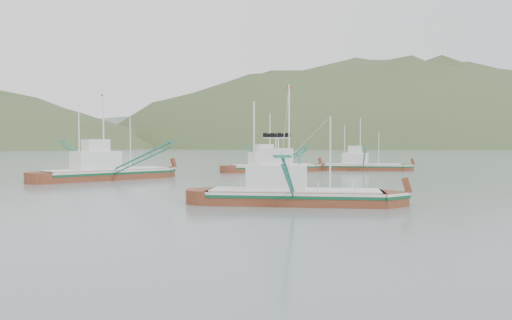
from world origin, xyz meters
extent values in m
plane|color=slate|center=(0.00, 0.00, 0.00)|extent=(1200.00, 1200.00, 0.00)
cube|color=#632A15|center=(1.52, -1.31, 0.18)|extent=(13.99, 7.89, 1.81)
cube|color=silver|center=(1.52, -1.31, 0.95)|extent=(13.76, 7.87, 0.20)
cube|color=#0B4D2C|center=(1.52, -1.31, 0.72)|extent=(13.77, 7.88, 0.20)
cube|color=silver|center=(1.52, -1.31, 1.13)|extent=(13.29, 7.49, 0.11)
cube|color=silver|center=(0.24, -0.86, 2.08)|extent=(5.22, 4.22, 1.99)
cube|color=silver|center=(0.24, -0.86, 3.71)|extent=(2.87, 2.65, 1.27)
cylinder|color=white|center=(1.10, -1.16, 5.15)|extent=(0.14, 0.14, 8.13)
cylinder|color=white|center=(-1.46, -0.27, 4.54)|extent=(0.13, 0.13, 6.91)
cylinder|color=white|center=(4.08, -2.20, 3.93)|extent=(0.11, 0.11, 5.69)
cube|color=#632A15|center=(25.86, 40.97, 0.18)|extent=(13.52, 8.20, 1.76)
cube|color=silver|center=(25.86, 40.97, 0.92)|extent=(13.30, 8.17, 0.19)
cube|color=#0B4D2C|center=(25.86, 40.97, 0.70)|extent=(13.31, 8.19, 0.19)
cube|color=silver|center=(25.86, 40.97, 1.10)|extent=(12.84, 7.79, 0.11)
cube|color=silver|center=(24.64, 41.46, 2.02)|extent=(5.12, 4.25, 1.93)
cube|color=silver|center=(24.64, 41.46, 3.60)|extent=(2.84, 2.65, 1.23)
cylinder|color=white|center=(25.46, 41.13, 5.00)|extent=(0.14, 0.14, 7.90)
cylinder|color=white|center=(23.02, 42.12, 4.41)|extent=(0.12, 0.12, 6.71)
cylinder|color=white|center=(28.30, 39.98, 3.82)|extent=(0.11, 0.11, 5.53)
cube|color=#632A15|center=(-14.84, 28.34, 0.22)|extent=(16.06, 12.10, 2.16)
cube|color=silver|center=(-14.84, 28.34, 1.13)|extent=(15.83, 12.01, 0.24)
cube|color=#0B4D2C|center=(-14.84, 28.34, 0.86)|extent=(15.84, 12.03, 0.24)
cube|color=silver|center=(-14.84, 28.34, 1.35)|extent=(15.26, 11.50, 0.13)
cube|color=silver|center=(-16.22, 27.50, 2.48)|extent=(6.40, 5.75, 2.37)
cube|color=silver|center=(-16.22, 27.50, 4.42)|extent=(3.63, 3.49, 1.51)
cylinder|color=white|center=(-15.30, 28.06, 6.15)|extent=(0.17, 0.17, 9.71)
cylinder|color=white|center=(-18.06, 26.38, 5.42)|extent=(0.15, 0.15, 8.25)
cylinder|color=white|center=(-12.07, 30.02, 4.69)|extent=(0.13, 0.13, 6.80)
cube|color=#632A15|center=(9.96, 40.56, 0.19)|extent=(14.46, 5.84, 1.87)
cube|color=silver|center=(9.96, 40.56, 0.98)|extent=(14.19, 5.87, 0.21)
cube|color=#0B4D2C|center=(9.96, 40.56, 0.75)|extent=(14.19, 5.89, 0.21)
cube|color=silver|center=(9.96, 40.56, 1.17)|extent=(13.73, 5.55, 0.11)
cube|color=silver|center=(8.57, 40.35, 2.15)|extent=(5.08, 3.67, 2.06)
cube|color=silver|center=(8.57, 40.35, 3.84)|extent=(2.72, 2.41, 1.31)
cylinder|color=white|center=(9.50, 40.49, 5.34)|extent=(0.15, 0.15, 8.43)
cylinder|color=white|center=(6.72, 40.06, 4.71)|extent=(0.13, 0.13, 7.17)
cylinder|color=white|center=(12.74, 40.99, 4.07)|extent=(0.11, 0.11, 5.90)
ellipsoid|color=#3A4C27|center=(240.00, 430.00, 0.00)|extent=(684.00, 432.00, 306.00)
ellipsoid|color=slate|center=(30.00, 560.00, 0.00)|extent=(960.00, 400.00, 240.00)
camera|label=1|loc=(-9.23, -38.26, 4.81)|focal=35.00mm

